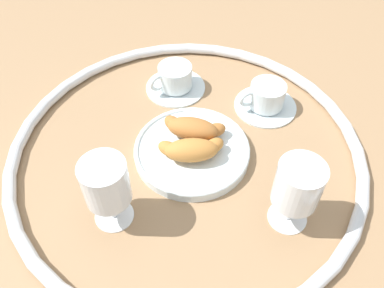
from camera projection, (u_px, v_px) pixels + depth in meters
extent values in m
plane|color=#997551|center=(187.00, 153.00, 0.79)|extent=(2.20, 2.20, 0.00)
torus|color=silver|center=(187.00, 150.00, 0.78)|extent=(0.69, 0.69, 0.02)
cylinder|color=silver|center=(192.00, 151.00, 0.78)|extent=(0.23, 0.23, 0.02)
torus|color=silver|center=(192.00, 148.00, 0.78)|extent=(0.23, 0.23, 0.01)
ellipsoid|color=#BC7A38|center=(191.00, 150.00, 0.74)|extent=(0.11, 0.07, 0.04)
ellipsoid|color=#BC7A38|center=(213.00, 147.00, 0.76)|extent=(0.05, 0.05, 0.03)
ellipsoid|color=#BC7A38|center=(169.00, 149.00, 0.75)|extent=(0.05, 0.04, 0.03)
ellipsoid|color=#AD6B33|center=(193.00, 129.00, 0.78)|extent=(0.10, 0.05, 0.04)
ellipsoid|color=#AD6B33|center=(215.00, 130.00, 0.78)|extent=(0.05, 0.05, 0.03)
ellipsoid|color=#AD6B33|center=(173.00, 123.00, 0.80)|extent=(0.05, 0.05, 0.03)
cylinder|color=silver|center=(265.00, 105.00, 0.88)|extent=(0.14, 0.14, 0.01)
cylinder|color=silver|center=(267.00, 95.00, 0.85)|extent=(0.08, 0.08, 0.05)
cylinder|color=brown|center=(269.00, 87.00, 0.84)|extent=(0.07, 0.07, 0.01)
torus|color=silver|center=(248.00, 99.00, 0.84)|extent=(0.04, 0.03, 0.04)
cylinder|color=silver|center=(176.00, 87.00, 0.92)|extent=(0.14, 0.14, 0.01)
cylinder|color=silver|center=(175.00, 76.00, 0.89)|extent=(0.08, 0.08, 0.05)
cylinder|color=#937A60|center=(175.00, 69.00, 0.88)|extent=(0.07, 0.07, 0.01)
torus|color=silver|center=(158.00, 83.00, 0.87)|extent=(0.03, 0.04, 0.04)
cylinder|color=white|center=(287.00, 217.00, 0.69)|extent=(0.07, 0.07, 0.01)
cylinder|color=white|center=(290.00, 208.00, 0.67)|extent=(0.01, 0.01, 0.05)
cylinder|color=white|center=(298.00, 184.00, 0.62)|extent=(0.08, 0.08, 0.08)
cylinder|color=yellow|center=(298.00, 186.00, 0.62)|extent=(0.07, 0.07, 0.07)
cylinder|color=white|center=(114.00, 215.00, 0.70)|extent=(0.07, 0.07, 0.01)
cylinder|color=white|center=(112.00, 206.00, 0.67)|extent=(0.01, 0.01, 0.05)
cylinder|color=white|center=(105.00, 182.00, 0.62)|extent=(0.08, 0.08, 0.08)
cylinder|color=gold|center=(106.00, 186.00, 0.63)|extent=(0.07, 0.07, 0.06)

